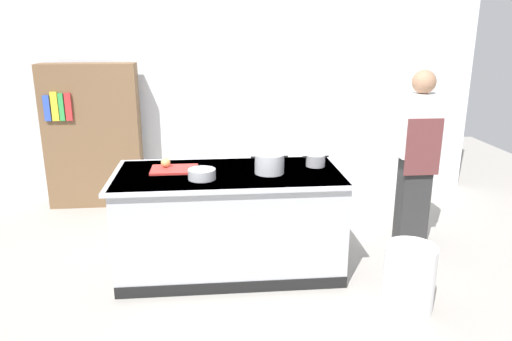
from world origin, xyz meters
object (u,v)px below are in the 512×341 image
at_px(stock_pot, 269,164).
at_px(trash_bin, 409,278).
at_px(person_chef, 417,155).
at_px(mixing_bowl, 202,174).
at_px(sauce_pan, 315,160).
at_px(onion, 166,163).
at_px(bookshelf, 93,136).

distance_m(stock_pot, trash_bin, 1.43).
bearing_deg(stock_pot, person_chef, 15.61).
distance_m(stock_pot, mixing_bowl, 0.58).
xyz_separation_m(stock_pot, trash_bin, (0.98, -0.75, -0.72)).
xyz_separation_m(sauce_pan, mixing_bowl, (-1.01, -0.29, -0.01)).
distance_m(mixing_bowl, trash_bin, 1.81).
bearing_deg(onion, mixing_bowl, -44.53).
height_order(mixing_bowl, trash_bin, mixing_bowl).
xyz_separation_m(trash_bin, bookshelf, (-2.86, 2.60, 0.59)).
bearing_deg(mixing_bowl, onion, 135.47).
bearing_deg(stock_pot, trash_bin, -37.38).
bearing_deg(onion, person_chef, 5.22).
bearing_deg(onion, stock_pot, -12.56).
bearing_deg(mixing_bowl, sauce_pan, 16.00).
xyz_separation_m(sauce_pan, person_chef, (1.05, 0.24, -0.04)).
relative_size(mixing_bowl, trash_bin, 0.43).
distance_m(mixing_bowl, bookshelf, 2.37).
height_order(sauce_pan, person_chef, person_chef).
relative_size(onion, person_chef, 0.05).
bearing_deg(trash_bin, mixing_bowl, 157.69).
height_order(person_chef, bookshelf, person_chef).
relative_size(person_chef, bookshelf, 1.01).
distance_m(stock_pot, bookshelf, 2.64).
bearing_deg(mixing_bowl, person_chef, 14.44).
bearing_deg(bookshelf, mixing_bowl, -56.30).
bearing_deg(trash_bin, person_chef, 66.88).
distance_m(onion, stock_pot, 0.91).
bearing_deg(onion, trash_bin, -26.91).
height_order(mixing_bowl, person_chef, person_chef).
bearing_deg(trash_bin, onion, 153.09).
relative_size(stock_pot, bookshelf, 0.19).
xyz_separation_m(sauce_pan, bookshelf, (-2.32, 1.68, -0.10)).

